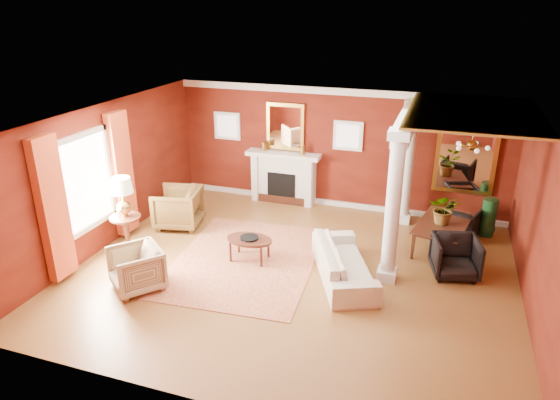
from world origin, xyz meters
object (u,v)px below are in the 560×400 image
(coffee_table, at_px, (249,241))
(side_table, at_px, (123,201))
(dining_table, at_px, (444,228))
(sofa, at_px, (344,257))
(armchair_leopard, at_px, (178,206))
(armchair_stripe, at_px, (136,267))

(coffee_table, relative_size, side_table, 0.59)
(coffee_table, relative_size, dining_table, 0.56)
(sofa, xyz_separation_m, armchair_leopard, (-4.00, 1.05, 0.07))
(armchair_leopard, bearing_deg, sofa, 63.31)
(armchair_stripe, bearing_deg, armchair_leopard, 143.50)
(side_table, bearing_deg, coffee_table, 7.83)
(armchair_leopard, relative_size, armchair_stripe, 1.15)
(sofa, distance_m, armchair_leopard, 4.13)
(sofa, bearing_deg, side_table, 69.68)
(armchair_leopard, distance_m, dining_table, 5.73)
(sofa, bearing_deg, coffee_table, 63.83)
(side_table, bearing_deg, dining_table, 18.63)
(sofa, relative_size, dining_table, 1.32)
(armchair_stripe, distance_m, coffee_table, 2.19)
(sofa, distance_m, side_table, 4.49)
(armchair_leopard, height_order, dining_table, armchair_leopard)
(armchair_stripe, bearing_deg, side_table, 170.07)
(sofa, height_order, coffee_table, sofa)
(sofa, xyz_separation_m, armchair_stripe, (-3.37, -1.53, 0.00))
(sofa, height_order, armchair_stripe, armchair_stripe)
(sofa, relative_size, armchair_leopard, 2.21)
(coffee_table, bearing_deg, sofa, -2.33)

